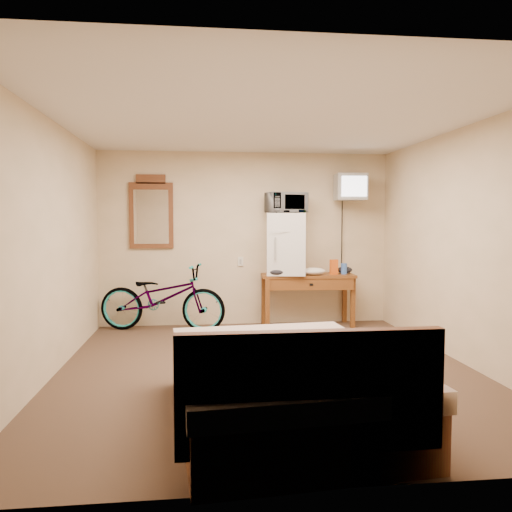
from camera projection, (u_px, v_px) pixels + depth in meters
name	position (u px, v px, depth m)	size (l,w,h in m)	color
room	(267.00, 247.00, 4.99)	(4.60, 4.64, 2.50)	#432E21
desk	(308.00, 283.00, 7.12)	(1.35, 0.58, 0.75)	brown
mini_fridge	(286.00, 244.00, 7.08)	(0.60, 0.58, 0.87)	silver
microwave	(286.00, 203.00, 7.04)	(0.53, 0.36, 0.29)	silver
snack_bag	(334.00, 267.00, 7.10)	(0.11, 0.06, 0.21)	#DE5713
blue_cup	(344.00, 269.00, 7.15)	(0.09, 0.09, 0.15)	#3866C0
cloth_cream	(314.00, 271.00, 7.03)	(0.34, 0.26, 0.10)	white
cloth_dark_a	(277.00, 272.00, 6.94)	(0.29, 0.22, 0.11)	black
cloth_dark_b	(345.00, 270.00, 7.25)	(0.22, 0.18, 0.10)	black
crt_television	(350.00, 187.00, 7.11)	(0.45, 0.57, 0.37)	black
wall_mirror	(151.00, 213.00, 7.07)	(0.62, 0.04, 1.04)	brown
bicycle	(162.00, 297.00, 6.85)	(0.61, 1.75, 0.92)	black
bed	(284.00, 385.00, 3.69)	(1.73, 2.20, 0.90)	brown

